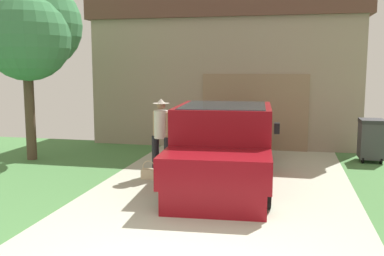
{
  "coord_description": "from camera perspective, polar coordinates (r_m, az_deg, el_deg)",
  "views": [
    {
      "loc": [
        1.25,
        -4.47,
        2.46
      ],
      "look_at": [
        -0.8,
        4.82,
        1.12
      ],
      "focal_mm": 41.0,
      "sensor_mm": 36.0,
      "label": 1
    }
  ],
  "objects": [
    {
      "name": "house_with_garage",
      "position": [
        16.33,
        5.43,
        8.21
      ],
      "size": [
        8.54,
        6.64,
        4.99
      ],
      "color": "tan",
      "rests_on": "ground"
    },
    {
      "name": "handbag",
      "position": [
        9.78,
        -5.64,
        -5.86
      ],
      "size": [
        0.31,
        0.21,
        0.41
      ],
      "color": "beige",
      "rests_on": "ground"
    },
    {
      "name": "neighbor_tree",
      "position": [
        12.22,
        -20.29,
        11.63
      ],
      "size": [
        2.4,
        2.82,
        4.69
      ],
      "color": "brown",
      "rests_on": "ground"
    },
    {
      "name": "person_with_hat",
      "position": [
        9.83,
        -4.01,
        -0.79
      ],
      "size": [
        0.5,
        0.37,
        1.75
      ],
      "rotation": [
        0.0,
        0.0,
        -0.44
      ],
      "color": "black",
      "rests_on": "ground"
    },
    {
      "name": "wheeled_trash_bin",
      "position": [
        12.3,
        22.26,
        -1.3
      ],
      "size": [
        0.6,
        0.72,
        1.11
      ],
      "color": "#424247",
      "rests_on": "ground"
    },
    {
      "name": "pickup_truck",
      "position": [
        9.37,
        4.2,
        -2.5
      ],
      "size": [
        2.33,
        5.7,
        1.66
      ],
      "rotation": [
        0.0,
        0.0,
        3.2
      ],
      "color": "maroon",
      "rests_on": "ground"
    }
  ]
}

